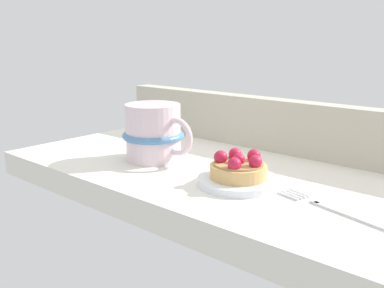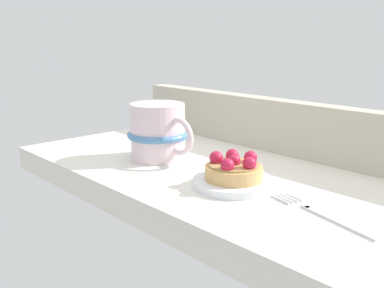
# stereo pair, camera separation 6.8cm
# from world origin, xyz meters

# --- Properties ---
(ground_plane) EXTENTS (0.70, 0.35, 0.04)m
(ground_plane) POSITION_xyz_m (0.00, 0.00, -0.02)
(ground_plane) COLOR silver
(window_rail_back) EXTENTS (0.68, 0.04, 0.09)m
(window_rail_back) POSITION_xyz_m (0.00, 0.16, 0.05)
(window_rail_back) COLOR #B2AD99
(window_rail_back) RESTS_ON ground_plane
(dessert_plate) EXTENTS (0.12, 0.12, 0.01)m
(dessert_plate) POSITION_xyz_m (0.08, -0.05, 0.01)
(dessert_plate) COLOR silver
(dessert_plate) RESTS_ON ground_plane
(raspberry_tart) EXTENTS (0.08, 0.08, 0.04)m
(raspberry_tart) POSITION_xyz_m (0.08, -0.05, 0.03)
(raspberry_tart) COLOR tan
(raspberry_tart) RESTS_ON dessert_plate
(coffee_mug) EXTENTS (0.14, 0.10, 0.10)m
(coffee_mug) POSITION_xyz_m (-0.10, -0.03, 0.05)
(coffee_mug) COLOR silver
(coffee_mug) RESTS_ON ground_plane
(dessert_fork) EXTENTS (0.16, 0.05, 0.01)m
(dessert_fork) POSITION_xyz_m (0.22, -0.05, 0.00)
(dessert_fork) COLOR silver
(dessert_fork) RESTS_ON ground_plane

